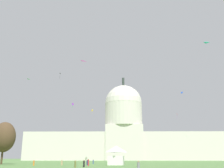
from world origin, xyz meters
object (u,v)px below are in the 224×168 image
Objects in this scene: person_olive_near_tree_west at (75,164)px; kite_magenta_mid at (82,62)px; person_grey_front_left at (139,167)px; person_orange_near_tent at (34,163)px; kite_black_high at (61,74)px; kite_red_mid at (177,115)px; capitol_building at (124,134)px; person_red_aisle_center at (88,163)px; kite_white_low at (187,136)px; kite_turquoise_mid at (206,45)px; person_tan_mid_right at (62,163)px; kite_gold_mid at (92,110)px; person_denim_edge_west at (93,162)px; kite_blue_mid at (182,93)px; kite_green_mid at (28,80)px; tree_west_far at (4,137)px; person_black_front_right at (84,164)px; event_tent at (116,155)px; person_navy_mid_center at (87,163)px; kite_violet_mid at (73,105)px.

kite_magenta_mid is (0.16, 4.37, 24.28)m from person_olive_near_tree_west.
person_grey_front_left is 40.78m from person_orange_near_tent.
kite_black_high is 1.22× the size of kite_red_mid.
capitol_building is 79.93× the size of person_red_aisle_center.
kite_white_low is (29.10, -63.45, -6.72)m from capitol_building.
person_olive_near_tree_west is (-11.82, 17.46, -0.04)m from person_grey_front_left.
person_tan_mid_right is at bearing -22.27° from kite_turquoise_mid.
kite_gold_mid is at bearing 141.59° from person_olive_near_tree_west.
kite_white_low reaches higher than person_grey_front_left.
person_denim_edge_west is 49.55m from kite_turquoise_mid.
kite_green_mid is (-62.31, -20.24, 0.19)m from kite_blue_mid.
person_grey_front_left is 0.68× the size of kite_gold_mid.
person_olive_near_tree_west is 0.90× the size of person_red_aisle_center.
person_red_aisle_center is 1.53× the size of kite_white_low.
person_olive_near_tree_west is 1.05× the size of person_orange_near_tent.
kite_turquoise_mid is 120.44m from kite_black_high.
kite_gold_mid is (-49.13, 13.88, 4.87)m from kite_red_mid.
tree_west_far is 60.57m from person_grey_front_left.
person_black_front_right is 18.25m from person_orange_near_tent.
kite_blue_mid is at bearing 24.01° from tree_west_far.
kite_black_high is 3.81× the size of kite_blue_mid.
kite_turquoise_mid is at bearing 43.54° from kite_white_low.
event_tent reaches higher than person_tan_mid_right.
kite_gold_mid is at bearing 43.93° from kite_blue_mid.
person_tan_mid_right is 1.31× the size of kite_white_low.
person_orange_near_tent is (-25.00, 32.21, -0.08)m from person_grey_front_left.
kite_white_low is (43.08, 74.02, 11.26)m from person_olive_near_tree_west.
capitol_building is 89.81× the size of person_denim_edge_west.
tree_west_far is 66.79m from kite_turquoise_mid.
capitol_building is 93.11× the size of person_tan_mid_right.
event_tent is at bearing -11.41° from tree_west_far.
person_tan_mid_right is 1.10× the size of kite_turquoise_mid.
person_black_front_right is 82.49m from kite_white_low.
person_grey_front_left is 127.04m from kite_gold_mid.
kite_violet_mid is at bearing -104.44° from person_navy_mid_center.
kite_black_high is (-28.32, 87.78, 54.21)m from person_navy_mid_center.
person_navy_mid_center is 1.01× the size of person_orange_near_tent.
tree_west_far is 9.65× the size of kite_turquoise_mid.
person_orange_near_tent is at bearing -15.68° from kite_turquoise_mid.
kite_gold_mid is at bearing 74.65° from tree_west_far.
kite_gold_mid reaches higher than kite_violet_mid.
kite_white_low reaches higher than person_orange_near_tent.
kite_magenta_mid is at bearing 55.55° from kite_green_mid.
kite_magenta_mid is (13.35, -10.38, 24.31)m from person_orange_near_tent.
capitol_building is 55.15m from kite_red_mid.
kite_black_high is (-29.31, 94.25, 54.09)m from person_red_aisle_center.
tree_west_far is 23.52m from kite_green_mid.
kite_green_mid is (-24.73, 32.45, 5.04)m from kite_magenta_mid.
kite_blue_mid reaches higher than person_orange_near_tent.
kite_green_mid is at bearing 76.62° from person_black_front_right.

